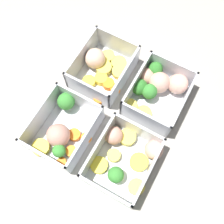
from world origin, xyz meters
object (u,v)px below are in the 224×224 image
at_px(container_far_right, 125,157).
at_px(container_near_right, 62,130).
at_px(container_near_left, 102,68).
at_px(container_far_left, 157,88).

bearing_deg(container_far_right, container_near_right, -84.43).
xyz_separation_m(container_near_left, container_far_left, (-0.01, 0.14, 0.00)).
distance_m(container_near_left, container_far_right, 0.22).
bearing_deg(container_near_left, container_far_right, 42.30).
distance_m(container_near_left, container_far_left, 0.14).
bearing_deg(container_far_left, container_near_right, -35.66).
xyz_separation_m(container_far_left, container_far_right, (0.18, 0.01, -0.00)).
distance_m(container_near_right, container_far_left, 0.23).
height_order(container_near_left, container_far_left, same).
height_order(container_near_left, container_far_right, same).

